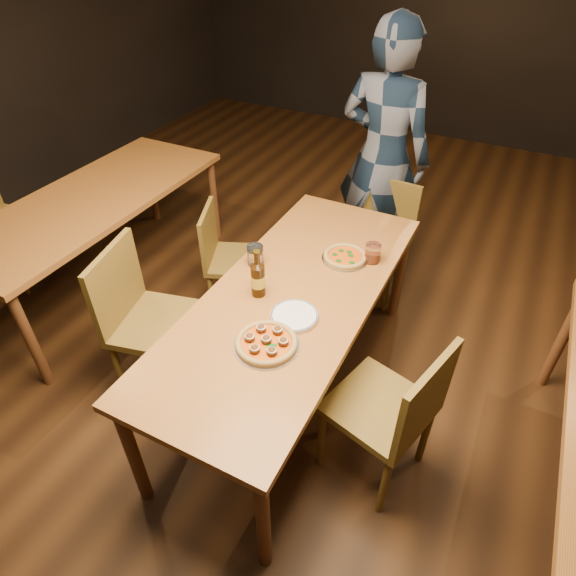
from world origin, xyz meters
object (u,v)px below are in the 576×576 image
at_px(pizza_meatball, 266,342).
at_px(plate_stack, 294,316).
at_px(chair_main_nw, 159,323).
at_px(chair_end, 377,241).
at_px(chair_main_e, 380,406).
at_px(diner, 383,157).
at_px(chair_main_sw, 237,259).
at_px(chair_nbr_left, 3,223).
at_px(table_left, 93,206).
at_px(pizza_margherita, 345,257).
at_px(water_glass, 255,255).
at_px(amber_glass, 373,253).
at_px(beer_bottle, 258,279).
at_px(table_main, 292,304).

height_order(pizza_meatball, plate_stack, pizza_meatball).
distance_m(chair_main_nw, chair_end, 1.64).
xyz_separation_m(chair_main_e, plate_stack, (-0.50, 0.09, 0.29)).
height_order(chair_main_nw, chair_main_e, chair_main_nw).
xyz_separation_m(chair_main_nw, diner, (0.67, 1.74, 0.43)).
xyz_separation_m(chair_main_sw, chair_nbr_left, (-1.74, -0.46, 0.06)).
distance_m(chair_main_e, chair_end, 1.48).
bearing_deg(table_left, pizza_meatball, -21.36).
xyz_separation_m(table_left, pizza_margherita, (1.83, 0.11, 0.09)).
relative_size(chair_main_sw, pizza_margherita, 3.14).
height_order(plate_stack, water_glass, water_glass).
height_order(table_left, water_glass, water_glass).
bearing_deg(chair_main_e, chair_main_sw, -105.93).
bearing_deg(pizza_meatball, amber_glass, 76.30).
xyz_separation_m(chair_main_nw, water_glass, (0.38, 0.43, 0.31)).
xyz_separation_m(pizza_margherita, amber_glass, (0.14, 0.05, 0.04)).
xyz_separation_m(chair_end, amber_glass, (0.16, -0.68, 0.37)).
relative_size(chair_end, pizza_margherita, 3.32).
xyz_separation_m(pizza_meatball, beer_bottle, (-0.21, 0.31, 0.07)).
xyz_separation_m(chair_main_sw, diner, (0.67, 0.93, 0.51)).
bearing_deg(pizza_margherita, amber_glass, 19.88).
distance_m(table_left, amber_glass, 1.98).
distance_m(chair_main_sw, water_glass, 0.67).
xyz_separation_m(chair_main_sw, water_glass, (0.39, -0.38, 0.40)).
distance_m(table_main, chair_main_nw, 0.77).
distance_m(table_left, water_glass, 1.41).
distance_m(table_main, water_glass, 0.36).
bearing_deg(pizza_meatball, table_left, 158.64).
height_order(chair_end, amber_glass, chair_end).
xyz_separation_m(table_left, chair_main_e, (2.29, -0.55, -0.21)).
bearing_deg(diner, water_glass, 84.36).
distance_m(table_main, chair_main_sw, 0.90).
relative_size(chair_main_nw, plate_stack, 4.31).
relative_size(table_left, chair_nbr_left, 2.10).
bearing_deg(amber_glass, water_glass, -150.94).
relative_size(chair_main_e, pizza_meatball, 3.08).
bearing_deg(plate_stack, pizza_margherita, 86.51).
xyz_separation_m(table_main, diner, (-0.01, 1.45, 0.24)).
distance_m(table_left, chair_end, 2.01).
bearing_deg(chair_nbr_left, pizza_meatball, -109.28).
xyz_separation_m(plate_stack, diner, (-0.11, 1.62, 0.16)).
bearing_deg(table_left, water_glass, -6.45).
bearing_deg(chair_main_nw, pizza_margherita, -62.70).
distance_m(chair_nbr_left, amber_glass, 2.74).
distance_m(chair_main_nw, pizza_margherita, 1.10).
xyz_separation_m(chair_main_nw, chair_nbr_left, (-1.74, 0.35, -0.02)).
height_order(chair_main_e, plate_stack, chair_main_e).
relative_size(chair_main_sw, diner, 0.45).
relative_size(pizza_meatball, beer_bottle, 1.15).
height_order(pizza_margherita, beer_bottle, beer_bottle).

